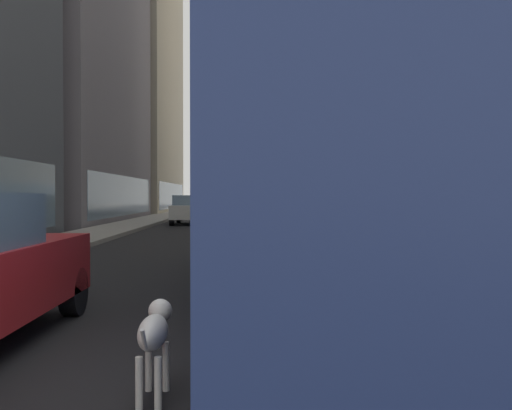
# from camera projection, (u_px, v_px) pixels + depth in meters

# --- Properties ---
(ground_plane) EXTENTS (120.00, 120.00, 0.00)m
(ground_plane) POSITION_uv_depth(u_px,v_px,m) (241.00, 218.00, 39.92)
(ground_plane) COLOR black
(sidewalk_left) EXTENTS (2.40, 110.00, 0.15)m
(sidewalk_left) POSITION_uv_depth(u_px,v_px,m) (160.00, 217.00, 39.80)
(sidewalk_left) COLOR gray
(sidewalk_left) RESTS_ON ground
(sidewalk_right) EXTENTS (2.40, 110.00, 0.15)m
(sidewalk_right) POSITION_uv_depth(u_px,v_px,m) (321.00, 217.00, 40.05)
(sidewalk_right) COLOR #ADA89E
(sidewalk_right) RESTS_ON ground
(building_left_far) EXTENTS (10.46, 19.40, 40.13)m
(building_left_far) POSITION_uv_depth(u_px,v_px,m) (118.00, 4.00, 54.27)
(building_left_far) COLOR #B2A893
(building_left_far) RESTS_ON ground
(transit_bus) EXTENTS (2.78, 11.53, 3.05)m
(transit_bus) POSITION_uv_depth(u_px,v_px,m) (305.00, 184.00, 8.95)
(transit_bus) COLOR #33478C
(transit_bus) RESTS_ON ground
(car_yellow_taxi) EXTENTS (1.75, 4.36, 1.62)m
(car_yellow_taxi) POSITION_uv_depth(u_px,v_px,m) (255.00, 205.00, 48.63)
(car_yellow_taxi) COLOR yellow
(car_yellow_taxi) RESTS_ON ground
(car_silver_sedan) EXTENTS (1.84, 4.09, 1.62)m
(car_silver_sedan) POSITION_uv_depth(u_px,v_px,m) (264.00, 211.00, 27.84)
(car_silver_sedan) COLOR #B7BABF
(car_silver_sedan) RESTS_ON ground
(car_blue_hatchback) EXTENTS (1.87, 4.77, 1.62)m
(car_blue_hatchback) POSITION_uv_depth(u_px,v_px,m) (257.00, 206.00, 41.16)
(car_blue_hatchback) COLOR #4C6BB7
(car_blue_hatchback) RESTS_ON ground
(car_white_van) EXTENTS (1.84, 4.13, 1.62)m
(car_white_van) POSITION_uv_depth(u_px,v_px,m) (190.00, 210.00, 31.56)
(car_white_van) COLOR silver
(car_white_van) RESTS_ON ground
(dalmatian_dog) EXTENTS (0.22, 0.96, 0.72)m
(dalmatian_dog) POSITION_uv_depth(u_px,v_px,m) (154.00, 333.00, 4.44)
(dalmatian_dog) COLOR white
(dalmatian_dog) RESTS_ON ground
(pedestrian_with_handbag) EXTENTS (0.45, 0.34, 1.69)m
(pedestrian_with_handbag) POSITION_uv_depth(u_px,v_px,m) (461.00, 218.00, 14.89)
(pedestrian_with_handbag) COLOR #1E1E2D
(pedestrian_with_handbag) RESTS_ON sidewalk_right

